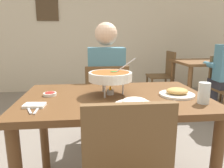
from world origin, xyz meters
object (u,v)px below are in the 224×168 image
Objects in this scene: chair_diner_main at (106,102)px; appetizer_plate at (177,93)px; diner_main at (106,79)px; sauce_dish at (50,94)px; rice_plate at (135,104)px; chair_bg_right at (164,72)px; curry_bowl at (110,77)px; drink_glass at (204,94)px; dining_table_main at (114,112)px; dining_table_far at (206,69)px.

chair_diner_main is 3.75× the size of appetizer_plate.
sauce_dish is (-0.44, -0.67, 0.04)m from diner_main.
rice_plate is 0.27× the size of chair_bg_right.
curry_bowl is 0.32m from rice_plate.
appetizer_plate is (0.34, 0.20, 0.00)m from rice_plate.
drink_glass is at bearing 3.01° from rice_plate.
rice_plate is (0.09, -0.94, 0.29)m from chair_diner_main.
chair_bg_right is at bearing 71.74° from appetizer_plate.
sauce_dish is (-0.44, 0.05, 0.13)m from dining_table_main.
drink_glass is at bearing -105.29° from chair_bg_right.
drink_glass is at bearing -15.93° from sauce_dish.
diner_main is at bearing 87.98° from curry_bowl.
diner_main is 3.94× the size of curry_bowl.
chair_diner_main is 0.77m from curry_bowl.
drink_glass is 0.13× the size of dining_table_far.
dining_table_main is 2.64m from dining_table_far.
diner_main is at bearing 118.88° from drink_glass.
dining_table_far is at bearing 47.39° from dining_table_main.
chair_diner_main is 1.00× the size of chair_bg_right.
diner_main is 2.15m from chair_bg_right.
curry_bowl is 1.39× the size of appetizer_plate.
dining_table_main is at bearing 174.44° from appetizer_plate.
curry_bowl is at bearing 112.04° from rice_plate.
chair_diner_main is 1.10m from drink_glass.
drink_glass is at bearing -60.26° from chair_diner_main.
chair_bg_right is at bearing 66.64° from rice_plate.
curry_bowl is 0.37× the size of chair_bg_right.
sauce_dish is 1.01m from drink_glass.
appetizer_plate is at bearing -124.35° from dining_table_far.
diner_main reaches higher than dining_table_main.
rice_plate is 0.40m from appetizer_plate.
chair_bg_right is (1.25, 1.73, -0.24)m from diner_main.
chair_diner_main is 6.92× the size of drink_glass.
drink_glass is at bearing -63.29° from appetizer_plate.
diner_main is 2.17m from dining_table_far.
appetizer_plate reaches higher than sauce_dish.
curry_bowl reaches higher than chair_diner_main.
sauce_dish is 0.09× the size of dining_table_far.
appetizer_plate reaches higher than dining_table_main.
diner_main is 1.46× the size of chair_bg_right.
drink_glass is at bearing -120.29° from dining_table_far.
dining_table_far is at bearing 59.71° from drink_glass.
sauce_dish is at bearing -124.77° from chair_diner_main.
curry_bowl is 0.47m from appetizer_plate.
curry_bowl is at bearing -117.88° from chair_bg_right.
appetizer_plate is at bearing 30.76° from rice_plate.
drink_glass is at bearing -25.19° from curry_bowl.
rice_plate is at bearing -84.76° from diner_main.
dining_table_far is (1.81, 1.91, -0.27)m from curry_bowl.
chair_diner_main reaches higher than appetizer_plate.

